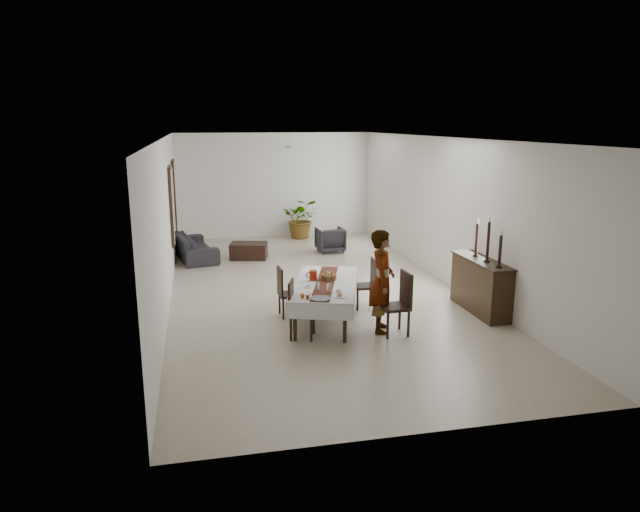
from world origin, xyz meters
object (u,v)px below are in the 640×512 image
Objects in this scene: dining_table_top at (325,284)px; red_pitcher at (313,275)px; sideboard_body at (481,286)px; sofa at (195,247)px; woman at (382,281)px.

red_pitcher is (-0.18, 0.20, 0.13)m from dining_table_top.
sofa is (-5.27, 5.59, -0.18)m from sideboard_body.
red_pitcher is 0.11× the size of sideboard_body.
sofa is at bearing 111.99° from red_pitcher.
dining_table_top is 2.99m from sideboard_body.
sideboard_body reaches higher than red_pitcher.
woman is 1.08× the size of sideboard_body.
red_pitcher is 5.67m from sofa.
woman is (1.00, -0.93, 0.09)m from red_pitcher.
red_pitcher is at bearing 173.66° from sideboard_body.
dining_table_top is 1.26× the size of woman.
dining_table_top is 5.91m from sofa.
dining_table_top reaches higher than sofa.
dining_table_top is at bearing -168.28° from sofa.
woman reaches higher than sofa.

